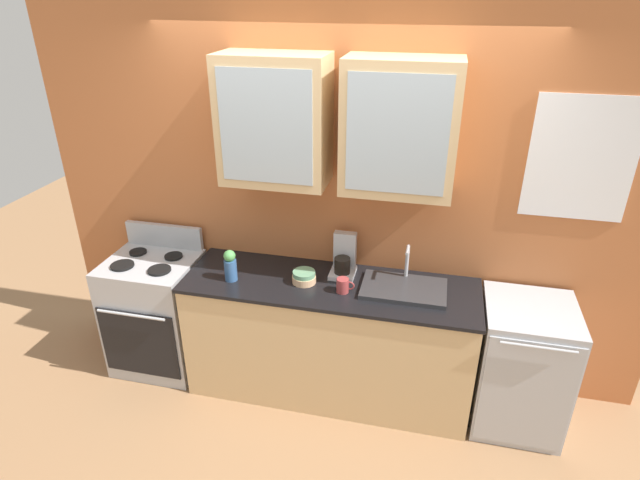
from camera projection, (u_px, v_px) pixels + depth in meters
The scene contains 10 objects.
ground_plane at pixel (329, 387), 3.90m from camera, with size 10.00×10.00×0.00m, color #936B47.
back_wall_unit at pixel (341, 184), 3.50m from camera, with size 4.29×0.47×2.69m.
counter at pixel (329, 338), 3.70m from camera, with size 1.99×0.62×0.90m.
stove_range at pixel (157, 313), 3.97m from camera, with size 0.64×0.60×1.08m.
sink_faucet at pixel (404, 288), 3.42m from camera, with size 0.55×0.35×0.27m.
bowl_stack at pixel (304, 277), 3.51m from camera, with size 0.16×0.16×0.08m.
vase at pixel (230, 265), 3.50m from camera, with size 0.08×0.08×0.22m.
cup_near_sink at pixel (343, 285), 3.39m from camera, with size 0.12×0.08×0.10m.
dishwasher at pixel (521, 366), 3.43m from camera, with size 0.57×0.61×0.90m.
coffee_maker at pixel (344, 259), 3.59m from camera, with size 0.17×0.20×0.29m.
Camera 1 is at (0.62, -2.94, 2.72)m, focal length 29.34 mm.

